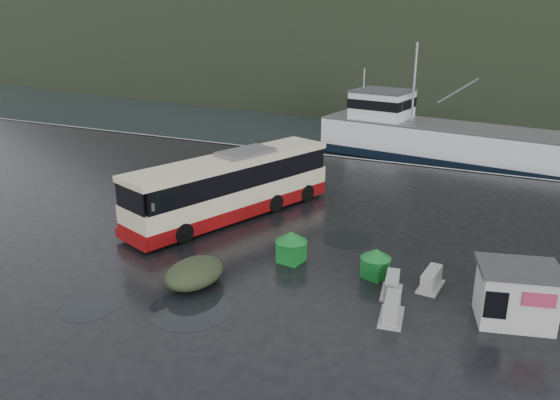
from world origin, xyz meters
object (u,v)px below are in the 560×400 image
at_px(waste_bin_right, 375,277).
at_px(ticket_kiosk, 512,321).
at_px(dome_tent, 195,285).
at_px(waste_bin_left, 291,262).
at_px(jersey_barrier_c, 430,288).
at_px(coach_bus, 233,216).
at_px(jersey_barrier_a, 391,319).
at_px(jersey_barrier_b, 391,294).
at_px(white_van, 178,217).
at_px(fishing_trawler, 441,146).

distance_m(waste_bin_right, ticket_kiosk, 5.97).
bearing_deg(dome_tent, ticket_kiosk, 12.12).
distance_m(waste_bin_left, jersey_barrier_c, 6.53).
relative_size(coach_bus, waste_bin_right, 9.69).
height_order(waste_bin_left, dome_tent, waste_bin_left).
height_order(waste_bin_right, dome_tent, waste_bin_right).
bearing_deg(jersey_barrier_c, coach_bus, 161.50).
distance_m(waste_bin_left, jersey_barrier_a, 6.39).
bearing_deg(jersey_barrier_b, jersey_barrier_c, 41.93).
bearing_deg(dome_tent, white_van, 130.15).
bearing_deg(jersey_barrier_b, fishing_trawler, 95.62).
bearing_deg(jersey_barrier_a, ticket_kiosk, 22.90).
xyz_separation_m(white_van, jersey_barrier_c, (14.92, -2.47, 0.00)).
distance_m(waste_bin_right, fishing_trawler, 27.74).
bearing_deg(waste_bin_right, white_van, 168.60).
bearing_deg(jersey_barrier_b, waste_bin_left, 167.99).
relative_size(coach_bus, white_van, 2.31).
relative_size(waste_bin_left, jersey_barrier_b, 0.92).
relative_size(ticket_kiosk, jersey_barrier_a, 1.68).
xyz_separation_m(coach_bus, jersey_barrier_a, (11.26, -7.27, 0.00)).
xyz_separation_m(white_van, dome_tent, (5.56, -6.60, 0.00)).
bearing_deg(waste_bin_right, fishing_trawler, 93.67).
bearing_deg(jersey_barrier_b, waste_bin_right, 131.40).
xyz_separation_m(waste_bin_right, ticket_kiosk, (5.82, -1.35, 0.00)).
height_order(waste_bin_right, jersey_barrier_b, waste_bin_right).
bearing_deg(jersey_barrier_a, white_van, 157.98).
relative_size(waste_bin_right, fishing_trawler, 0.05).
bearing_deg(fishing_trawler, coach_bus, -100.04).
bearing_deg(dome_tent, waste_bin_left, 54.55).
bearing_deg(jersey_barrier_c, ticket_kiosk, -22.57).
height_order(white_van, waste_bin_left, white_van).
distance_m(jersey_barrier_a, jersey_barrier_c, 3.32).
bearing_deg(jersey_barrier_b, white_van, 164.61).
relative_size(waste_bin_left, ticket_kiosk, 0.52).
bearing_deg(waste_bin_right, jersey_barrier_b, -48.60).
bearing_deg(white_van, jersey_barrier_b, -20.13).
relative_size(jersey_barrier_a, jersey_barrier_b, 1.05).
bearing_deg(fishing_trawler, white_van, -104.44).
bearing_deg(fishing_trawler, jersey_barrier_a, -75.28).
distance_m(waste_bin_right, jersey_barrier_a, 3.52).
xyz_separation_m(waste_bin_left, waste_bin_right, (4.07, 0.12, 0.00)).
distance_m(coach_bus, ticket_kiosk, 16.46).
distance_m(ticket_kiosk, jersey_barrier_c, 3.64).
bearing_deg(fishing_trawler, dome_tent, -90.60).
bearing_deg(ticket_kiosk, jersey_barrier_b, 163.73).
xyz_separation_m(waste_bin_left, jersey_barrier_a, (5.63, -3.04, 0.00)).
bearing_deg(white_van, waste_bin_right, -16.14).
height_order(coach_bus, waste_bin_right, coach_bus).
bearing_deg(fishing_trawler, waste_bin_left, -86.16).
distance_m(coach_bus, jersey_barrier_b, 12.01).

